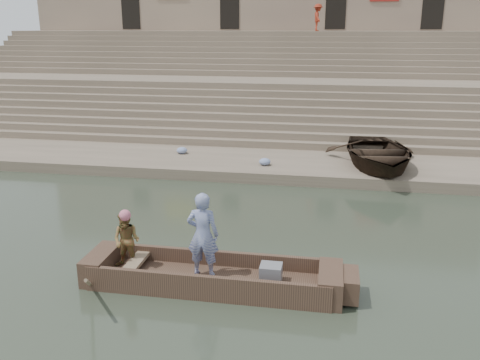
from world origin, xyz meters
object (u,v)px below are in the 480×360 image
(beached_rowboat, at_px, (378,153))
(pedestrian, at_px, (318,17))
(standing_man, at_px, (203,235))
(rowing_man, at_px, (127,241))
(main_rowboat, at_px, (212,282))
(television, at_px, (270,274))

(beached_rowboat, height_order, pedestrian, pedestrian)
(beached_rowboat, xyz_separation_m, pedestrian, (-2.93, 14.29, 5.09))
(standing_man, relative_size, beached_rowboat, 0.38)
(rowing_man, bearing_deg, main_rowboat, 2.04)
(rowing_man, distance_m, television, 3.28)
(television, bearing_deg, beached_rowboat, 73.19)
(television, bearing_deg, pedestrian, 90.13)
(main_rowboat, relative_size, pedestrian, 3.09)
(main_rowboat, bearing_deg, television, 0.00)
(television, bearing_deg, main_rowboat, 180.00)
(standing_man, bearing_deg, television, 177.39)
(rowing_man, relative_size, pedestrian, 0.81)
(rowing_man, height_order, beached_rowboat, rowing_man)
(television, height_order, pedestrian, pedestrian)
(television, distance_m, pedestrian, 24.44)
(main_rowboat, distance_m, beached_rowboat, 10.41)
(television, relative_size, beached_rowboat, 0.09)
(rowing_man, xyz_separation_m, television, (3.25, -0.12, -0.46))
(pedestrian, bearing_deg, rowing_man, 164.21)
(standing_man, relative_size, pedestrian, 1.17)
(standing_man, bearing_deg, beached_rowboat, -114.79)
(main_rowboat, xyz_separation_m, pedestrian, (1.23, 23.80, 5.90))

